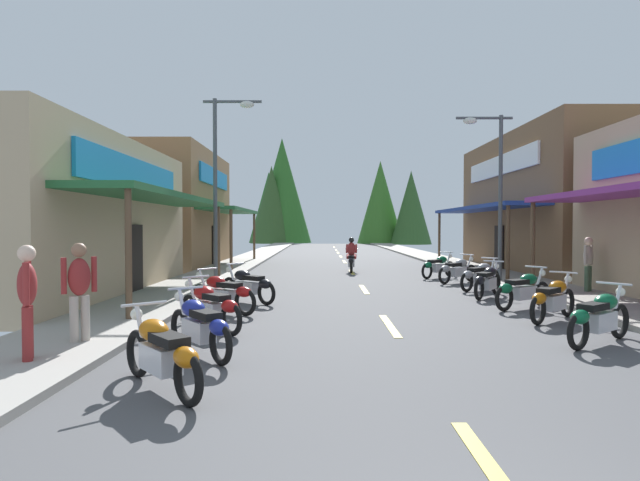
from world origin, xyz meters
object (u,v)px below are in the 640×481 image
streetlamp_right (491,174)px  motorcycle_parked_right_3 (487,281)px  motorcycle_parked_left_4 (247,284)px  motorcycle_parked_right_1 (552,298)px  motorcycle_parked_right_0 (598,316)px  motorcycle_parked_left_0 (161,352)px  streetlamp_left (223,165)px  motorcycle_parked_left_3 (222,292)px  motorcycle_parked_left_2 (209,306)px  motorcycle_parked_right_4 (479,275)px  motorcycle_parked_right_6 (437,266)px  motorcycle_parked_right_5 (457,270)px  rider_cruising_lead (351,257)px  pedestrian_strolling (587,261)px  pedestrian_by_shop (79,287)px  pedestrian_browsing (26,296)px  motorcycle_parked_left_1 (199,325)px  motorcycle_parked_right_2 (522,289)px

streetlamp_right → motorcycle_parked_right_3: (-1.35, -3.70, -3.44)m
motorcycle_parked_left_4 → motorcycle_parked_right_1: bearing=-159.9°
motorcycle_parked_right_0 → motorcycle_parked_left_0: 7.20m
streetlamp_left → motorcycle_parked_right_3: size_ratio=3.61×
motorcycle_parked_right_0 → motorcycle_parked_left_3: 7.80m
motorcycle_parked_left_2 → streetlamp_left: bearing=-35.3°
motorcycle_parked_right_4 → motorcycle_parked_left_4: 7.54m
motorcycle_parked_right_3 → motorcycle_parked_left_3: bearing=146.9°
motorcycle_parked_right_1 → motorcycle_parked_right_6: (-0.31, 9.34, 0.00)m
motorcycle_parked_right_5 → rider_cruising_lead: (-3.56, 4.63, 0.17)m
rider_cruising_lead → motorcycle_parked_left_3: bearing=166.0°
motorcycle_parked_left_2 → motorcycle_parked_left_4: same height
motorcycle_parked_right_1 → rider_cruising_lead: bearing=63.7°
motorcycle_parked_right_3 → motorcycle_parked_left_3: 7.60m
motorcycle_parked_right_5 → pedestrian_strolling: bearing=-85.5°
motorcycle_parked_right_0 → motorcycle_parked_left_3: same height
motorcycle_parked_right_4 → motorcycle_parked_right_6: (-0.42, 3.99, 0.00)m
motorcycle_parked_left_0 → motorcycle_parked_right_4: bearing=-75.6°
motorcycle_parked_right_6 → pedestrian_strolling: bearing=-98.8°
streetlamp_right → pedestrian_by_shop: streetlamp_right is taller
motorcycle_parked_right_5 → motorcycle_parked_left_0: size_ratio=1.04×
streetlamp_right → pedestrian_browsing: size_ratio=3.40×
motorcycle_parked_right_3 → motorcycle_parked_right_4: same height
motorcycle_parked_right_3 → motorcycle_parked_right_4: 1.69m
motorcycle_parked_right_1 → motorcycle_parked_right_0: bearing=-138.4°
motorcycle_parked_left_0 → motorcycle_parked_left_1: 1.74m
motorcycle_parked_right_0 → motorcycle_parked_right_5: (0.18, 9.74, 0.00)m
motorcycle_parked_right_4 → motorcycle_parked_left_1: (-7.02, -8.34, 0.00)m
motorcycle_parked_right_0 → motorcycle_parked_right_1: 2.24m
streetlamp_left → pedestrian_strolling: streetlamp_left is taller
streetlamp_left → pedestrian_strolling: (11.30, -2.52, -3.15)m
pedestrian_by_shop → pedestrian_strolling: 13.71m
motorcycle_parked_right_3 → motorcycle_parked_left_0: size_ratio=1.05×
motorcycle_parked_right_1 → motorcycle_parked_left_4: bearing=116.1°
streetlamp_right → motorcycle_parked_left_2: 12.33m
motorcycle_parked_right_2 → motorcycle_parked_left_4: 7.03m
motorcycle_parked_right_4 → pedestrian_strolling: (2.84, -1.17, 0.52)m
streetlamp_left → motorcycle_parked_left_0: bearing=-83.1°
motorcycle_parked_left_2 → motorcycle_parked_left_4: bearing=-47.4°
motorcycle_parked_right_1 → pedestrian_strolling: 5.14m
motorcycle_parked_right_2 → motorcycle_parked_left_3: (-7.31, -0.63, 0.00)m
motorcycle_parked_right_6 → motorcycle_parked_right_2: bearing=-128.7°
pedestrian_browsing → motorcycle_parked_left_1: bearing=170.1°
motorcycle_parked_right_1 → motorcycle_parked_right_5: bearing=47.5°
streetlamp_right → motorcycle_parked_right_0: bearing=-98.1°
motorcycle_parked_left_4 → rider_cruising_lead: bearing=-68.3°
streetlamp_left → motorcycle_parked_right_2: bearing=-31.2°
motorcycle_parked_right_0 → motorcycle_parked_right_1: bearing=47.6°
motorcycle_parked_right_3 → motorcycle_parked_left_0: bearing=177.5°
streetlamp_right → motorcycle_parked_right_6: size_ratio=3.59×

